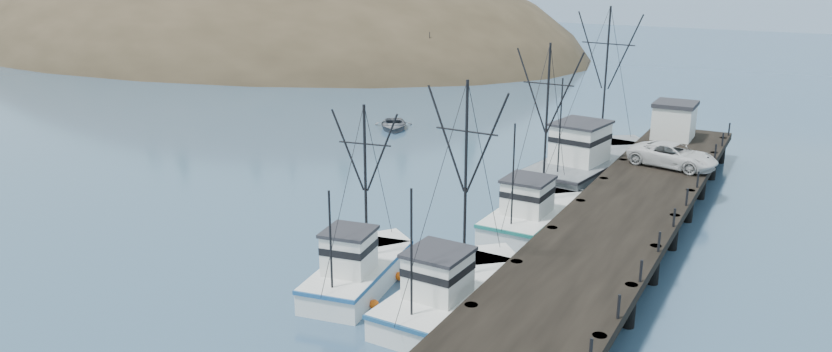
{
  "coord_description": "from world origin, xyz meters",
  "views": [
    {
      "loc": [
        22.38,
        -23.71,
        15.44
      ],
      "look_at": [
        1.63,
        14.26,
        2.5
      ],
      "focal_mm": 32.0,
      "sensor_mm": 36.0,
      "label": 1
    }
  ],
  "objects": [
    {
      "name": "trawler_near",
      "position": [
        9.17,
        4.03,
        0.82
      ],
      "size": [
        3.8,
        10.42,
        10.67
      ],
      "color": "silver",
      "rests_on": "ground"
    },
    {
      "name": "motorboat",
      "position": [
        -11.58,
        34.04,
        0.0
      ],
      "size": [
        5.64,
        6.19,
        1.05
      ],
      "primitive_type": "imported",
      "rotation": [
        0.0,
        0.0,
        0.52
      ],
      "color": "#565960",
      "rests_on": "ground"
    },
    {
      "name": "trawler_far",
      "position": [
        8.74,
        16.12,
        0.82
      ],
      "size": [
        3.71,
        10.67,
        11.02
      ],
      "color": "silver",
      "rests_on": "ground"
    },
    {
      "name": "work_vessel",
      "position": [
        9.04,
        26.62,
        1.23
      ],
      "size": [
        6.26,
        14.83,
        12.45
      ],
      "color": "slate",
      "rests_on": "ground"
    },
    {
      "name": "distant_ridge_far",
      "position": [
        -40.0,
        185.0,
        0.0
      ],
      "size": [
        180.0,
        25.0,
        18.0
      ],
      "primitive_type": "cube",
      "color": "silver",
      "rests_on": "ground"
    },
    {
      "name": "headland",
      "position": [
        -74.95,
        78.61,
        -4.55
      ],
      "size": [
        134.8,
        78.0,
        51.0
      ],
      "color": "#382D1E",
      "rests_on": "ground"
    },
    {
      "name": "pickup_truck",
      "position": [
        14.66,
        25.71,
        2.79
      ],
      "size": [
        6.11,
        3.78,
        1.58
      ],
      "primitive_type": "imported",
      "rotation": [
        0.0,
        0.0,
        1.35
      ],
      "color": "silver",
      "rests_on": "pier"
    },
    {
      "name": "ground",
      "position": [
        0.0,
        0.0,
        0.0
      ],
      "size": [
        400.0,
        400.0,
        0.0
      ],
      "primitive_type": "plane",
      "color": "#2E4A67",
      "rests_on": "ground"
    },
    {
      "name": "moored_sailboats",
      "position": [
        -34.74,
        57.39,
        0.33
      ],
      "size": [
        23.2,
        15.81,
        6.35
      ],
      "color": "silver",
      "rests_on": "ground"
    },
    {
      "name": "pier",
      "position": [
        14.0,
        16.0,
        1.69
      ],
      "size": [
        6.0,
        44.0,
        2.0
      ],
      "color": "black",
      "rests_on": "ground"
    },
    {
      "name": "pier_shed",
      "position": [
        13.19,
        34.0,
        3.42
      ],
      "size": [
        3.0,
        3.2,
        2.8
      ],
      "color": "silver",
      "rests_on": "pier"
    },
    {
      "name": "distant_ridge",
      "position": [
        10.0,
        170.0,
        0.0
      ],
      "size": [
        360.0,
        40.0,
        26.0
      ],
      "primitive_type": "cube",
      "color": "#9EB2C6",
      "rests_on": "ground"
    },
    {
      "name": "trawler_mid",
      "position": [
        4.16,
        4.03,
        0.82
      ],
      "size": [
        4.11,
        8.95,
        9.14
      ],
      "color": "silver",
      "rests_on": "ground"
    }
  ]
}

